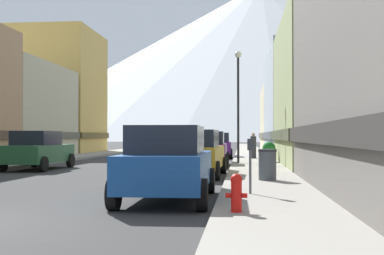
{
  "coord_description": "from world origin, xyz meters",
  "views": [
    {
      "loc": [
        5.56,
        -7.93,
        1.54
      ],
      "look_at": [
        0.58,
        41.98,
        2.41
      ],
      "focal_mm": 47.16,
      "sensor_mm": 36.0,
      "label": 1
    }
  ],
  "objects_px": {
    "car_right_0": "(168,163)",
    "parking_meter_near": "(250,158)",
    "streetlamp_right": "(238,90)",
    "car_driving_0": "(208,142)",
    "pedestrian_0": "(253,147)",
    "fire_hydrant_near": "(236,192)",
    "potted_plant_1": "(269,150)",
    "car_right_2": "(208,149)",
    "trash_bin_right": "(267,164)",
    "car_left_1": "(38,150)",
    "car_right_3": "(217,145)",
    "car_right_1": "(196,153)"
  },
  "relations": [
    {
      "from": "streetlamp_right",
      "to": "car_driving_0",
      "type": "bearing_deg",
      "value": 96.6
    },
    {
      "from": "car_right_0",
      "to": "car_driving_0",
      "type": "xyz_separation_m",
      "value": [
        -2.2,
        46.99,
        0.0
      ]
    },
    {
      "from": "car_right_3",
      "to": "fire_hydrant_near",
      "type": "relative_size",
      "value": 6.35
    },
    {
      "from": "car_left_1",
      "to": "pedestrian_0",
      "type": "distance_m",
      "value": 13.79
    },
    {
      "from": "car_right_0",
      "to": "trash_bin_right",
      "type": "relative_size",
      "value": 4.51
    },
    {
      "from": "car_right_0",
      "to": "pedestrian_0",
      "type": "bearing_deg",
      "value": 83.01
    },
    {
      "from": "car_right_1",
      "to": "streetlamp_right",
      "type": "distance_m",
      "value": 8.08
    },
    {
      "from": "car_driving_0",
      "to": "pedestrian_0",
      "type": "relative_size",
      "value": 2.73
    },
    {
      "from": "car_right_1",
      "to": "car_right_3",
      "type": "distance_m",
      "value": 16.4
    },
    {
      "from": "car_right_0",
      "to": "parking_meter_near",
      "type": "bearing_deg",
      "value": 12.23
    },
    {
      "from": "car_left_1",
      "to": "car_right_2",
      "type": "xyz_separation_m",
      "value": [
        7.6,
        3.73,
        0.0
      ]
    },
    {
      "from": "streetlamp_right",
      "to": "car_right_0",
      "type": "bearing_deg",
      "value": -96.06
    },
    {
      "from": "car_right_1",
      "to": "trash_bin_right",
      "type": "relative_size",
      "value": 4.55
    },
    {
      "from": "car_right_2",
      "to": "fire_hydrant_near",
      "type": "relative_size",
      "value": 6.27
    },
    {
      "from": "fire_hydrant_near",
      "to": "trash_bin_right",
      "type": "height_order",
      "value": "trash_bin_right"
    },
    {
      "from": "potted_plant_1",
      "to": "car_right_0",
      "type": "bearing_deg",
      "value": -101.49
    },
    {
      "from": "car_right_2",
      "to": "car_driving_0",
      "type": "height_order",
      "value": "same"
    },
    {
      "from": "car_right_0",
      "to": "parking_meter_near",
      "type": "height_order",
      "value": "car_right_0"
    },
    {
      "from": "car_right_0",
      "to": "pedestrian_0",
      "type": "relative_size",
      "value": 2.74
    },
    {
      "from": "car_right_0",
      "to": "parking_meter_near",
      "type": "distance_m",
      "value": 2.0
    },
    {
      "from": "car_right_0",
      "to": "car_right_2",
      "type": "relative_size",
      "value": 1.0
    },
    {
      "from": "car_right_1",
      "to": "pedestrian_0",
      "type": "distance_m",
      "value": 12.91
    },
    {
      "from": "car_right_2",
      "to": "streetlamp_right",
      "type": "bearing_deg",
      "value": 12.52
    },
    {
      "from": "car_left_1",
      "to": "car_right_0",
      "type": "distance_m",
      "value": 12.99
    },
    {
      "from": "car_right_2",
      "to": "parking_meter_near",
      "type": "bearing_deg",
      "value": -81.98
    },
    {
      "from": "car_left_1",
      "to": "streetlamp_right",
      "type": "distance_m",
      "value": 10.48
    },
    {
      "from": "car_driving_0",
      "to": "fire_hydrant_near",
      "type": "xyz_separation_m",
      "value": [
        3.85,
        -49.56,
        -0.37
      ]
    },
    {
      "from": "fire_hydrant_near",
      "to": "parking_meter_near",
      "type": "bearing_deg",
      "value": 84.27
    },
    {
      "from": "car_right_1",
      "to": "car_right_2",
      "type": "relative_size",
      "value": 1.01
    },
    {
      "from": "car_right_1",
      "to": "car_right_2",
      "type": "height_order",
      "value": "same"
    },
    {
      "from": "fire_hydrant_near",
      "to": "potted_plant_1",
      "type": "height_order",
      "value": "potted_plant_1"
    },
    {
      "from": "car_left_1",
      "to": "trash_bin_right",
      "type": "bearing_deg",
      "value": -31.66
    },
    {
      "from": "car_right_0",
      "to": "fire_hydrant_near",
      "type": "distance_m",
      "value": 3.07
    },
    {
      "from": "car_right_3",
      "to": "pedestrian_0",
      "type": "bearing_deg",
      "value": -56.71
    },
    {
      "from": "car_right_1",
      "to": "streetlamp_right",
      "type": "relative_size",
      "value": 0.76
    },
    {
      "from": "car_right_2",
      "to": "car_right_1",
      "type": "bearing_deg",
      "value": -90.02
    },
    {
      "from": "car_right_0",
      "to": "car_right_1",
      "type": "distance_m",
      "value": 7.3
    },
    {
      "from": "car_right_0",
      "to": "car_right_3",
      "type": "xyz_separation_m",
      "value": [
        0.0,
        23.7,
        0.0
      ]
    },
    {
      "from": "car_left_1",
      "to": "trash_bin_right",
      "type": "distance_m",
      "value": 11.93
    },
    {
      "from": "car_left_1",
      "to": "parking_meter_near",
      "type": "relative_size",
      "value": 3.33
    },
    {
      "from": "car_right_1",
      "to": "car_left_1",
      "type": "bearing_deg",
      "value": 156.98
    },
    {
      "from": "potted_plant_1",
      "to": "streetlamp_right",
      "type": "distance_m",
      "value": 3.78
    },
    {
      "from": "potted_plant_1",
      "to": "car_right_3",
      "type": "bearing_deg",
      "value": 111.9
    },
    {
      "from": "trash_bin_right",
      "to": "potted_plant_1",
      "type": "xyz_separation_m",
      "value": [
        0.65,
        11.47,
        0.14
      ]
    },
    {
      "from": "potted_plant_1",
      "to": "parking_meter_near",
      "type": "bearing_deg",
      "value": -94.66
    },
    {
      "from": "car_right_0",
      "to": "streetlamp_right",
      "type": "bearing_deg",
      "value": 83.94
    },
    {
      "from": "car_right_3",
      "to": "potted_plant_1",
      "type": "bearing_deg",
      "value": -68.1
    },
    {
      "from": "potted_plant_1",
      "to": "trash_bin_right",
      "type": "bearing_deg",
      "value": -93.24
    },
    {
      "from": "car_left_1",
      "to": "car_right_2",
      "type": "relative_size",
      "value": 1.0
    },
    {
      "from": "potted_plant_1",
      "to": "car_right_2",
      "type": "bearing_deg",
      "value": -155.09
    }
  ]
}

